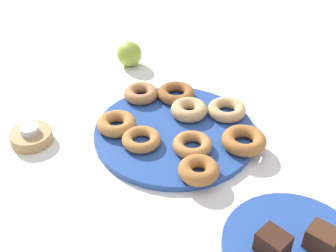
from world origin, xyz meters
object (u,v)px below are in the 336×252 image
(cake_plate, at_px, (294,249))
(donut_2, at_px, (190,110))
(donut_7, at_px, (141,93))
(donut_6, at_px, (227,110))
(brownie_far, at_px, (273,243))
(donut_1, at_px, (141,139))
(donut_8, at_px, (244,140))
(tealight, at_px, (30,130))
(donut_4, at_px, (176,93))
(candle_holder, at_px, (31,137))
(donut_plate, at_px, (175,132))
(donut_0, at_px, (192,145))
(apple, at_px, (129,54))
(donut_5, at_px, (199,170))
(donut_3, at_px, (117,124))
(brownie_near, at_px, (322,239))

(cake_plate, bearing_deg, donut_2, -37.05)
(donut_7, bearing_deg, donut_6, -168.94)
(cake_plate, bearing_deg, brownie_far, 45.00)
(donut_1, height_order, donut_2, donut_2)
(brownie_far, bearing_deg, donut_8, -58.29)
(donut_2, height_order, brownie_far, brownie_far)
(cake_plate, relative_size, tealight, 5.88)
(tealight, bearing_deg, donut_4, -124.20)
(donut_4, xyz_separation_m, candle_holder, (0.20, 0.29, -0.01))
(donut_plate, relative_size, cake_plate, 1.49)
(donut_0, distance_m, donut_4, 0.20)
(apple, bearing_deg, candle_holder, 91.04)
(donut_5, xyz_separation_m, donut_8, (-0.04, -0.13, 0.00))
(donut_1, height_order, tealight, tealight)
(donut_1, bearing_deg, donut_2, -105.61)
(donut_3, distance_m, tealight, 0.19)
(donut_2, distance_m, donut_6, 0.09)
(donut_plate, bearing_deg, tealight, 34.18)
(donut_3, bearing_deg, donut_4, -106.63)
(apple, bearing_deg, tealight, 91.04)
(donut_2, height_order, apple, apple)
(donut_3, relative_size, donut_6, 0.98)
(donut_1, relative_size, donut_3, 0.96)
(cake_plate, relative_size, candle_holder, 2.64)
(donut_plate, bearing_deg, donut_1, 64.25)
(donut_6, bearing_deg, donut_3, 42.51)
(donut_0, relative_size, candle_holder, 0.92)
(donut_1, distance_m, donut_2, 0.15)
(donut_5, distance_m, tealight, 0.38)
(brownie_near, bearing_deg, donut_5, -12.35)
(donut_plate, bearing_deg, donut_8, -170.85)
(donut_7, height_order, candle_holder, donut_7)
(candle_holder, relative_size, tealight, 2.22)
(donut_2, distance_m, tealight, 0.36)
(donut_5, bearing_deg, donut_4, -51.80)
(tealight, bearing_deg, donut_7, -116.74)
(tealight, bearing_deg, brownie_far, 176.83)
(donut_1, bearing_deg, tealight, 23.92)
(donut_1, bearing_deg, donut_5, 169.87)
(candle_holder, bearing_deg, donut_7, -116.74)
(donut_4, relative_size, brownie_far, 1.89)
(donut_4, relative_size, tealight, 2.22)
(donut_plate, bearing_deg, donut_6, -123.55)
(cake_plate, bearing_deg, donut_3, -14.89)
(donut_6, xyz_separation_m, tealight, (0.34, 0.29, 0.01))
(brownie_far, bearing_deg, donut_5, -29.15)
(tealight, bearing_deg, candle_holder, 0.00)
(cake_plate, bearing_deg, candle_holder, -0.08)
(donut_plate, relative_size, donut_0, 4.28)
(brownie_near, xyz_separation_m, apple, (0.63, -0.38, -0.00))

